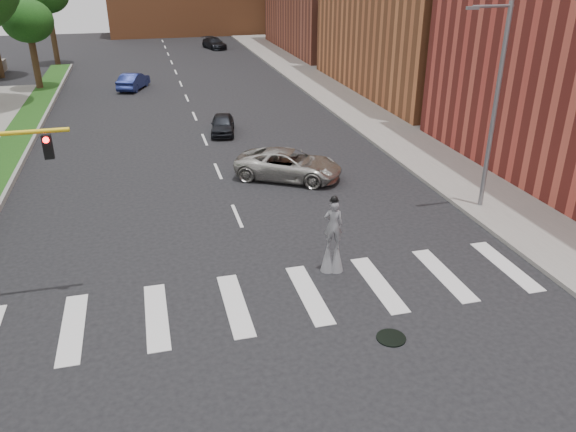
% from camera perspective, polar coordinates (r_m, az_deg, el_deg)
% --- Properties ---
extents(ground_plane, '(160.00, 160.00, 0.00)m').
position_cam_1_polar(ground_plane, '(18.42, -0.85, -10.12)').
color(ground_plane, black).
rests_on(ground_plane, ground).
extents(grass_median, '(2.00, 60.00, 0.25)m').
position_cam_1_polar(grass_median, '(37.08, -26.48, 5.83)').
color(grass_median, '#194313').
rests_on(grass_median, ground).
extents(median_curb, '(0.20, 60.00, 0.28)m').
position_cam_1_polar(median_curb, '(36.86, -24.90, 6.06)').
color(median_curb, gray).
rests_on(median_curb, ground).
extents(sidewalk_right, '(5.00, 90.00, 0.18)m').
position_cam_1_polar(sidewalk_right, '(44.07, 7.32, 10.86)').
color(sidewalk_right, gray).
rests_on(sidewalk_right, ground).
extents(manhole, '(0.90, 0.90, 0.04)m').
position_cam_1_polar(manhole, '(17.73, 10.43, -12.08)').
color(manhole, black).
rests_on(manhole, ground).
extents(streetlight, '(2.05, 0.20, 9.00)m').
position_cam_1_polar(streetlight, '(25.86, 20.17, 10.69)').
color(streetlight, slate).
rests_on(streetlight, ground).
extents(stilt_performer, '(0.83, 0.61, 3.00)m').
position_cam_1_polar(stilt_performer, '(20.35, 4.56, -2.57)').
color(stilt_performer, '#362515').
rests_on(stilt_performer, ground).
extents(suv_crossing, '(6.04, 4.98, 1.53)m').
position_cam_1_polar(suv_crossing, '(29.24, 0.06, 5.25)').
color(suv_crossing, '#AFADA5').
rests_on(suv_crossing, ground).
extents(car_near, '(2.10, 3.89, 1.26)m').
position_cam_1_polar(car_near, '(37.43, -6.66, 9.25)').
color(car_near, black).
rests_on(car_near, ground).
extents(car_mid, '(2.98, 4.65, 1.45)m').
position_cam_1_polar(car_mid, '(52.22, -15.43, 13.08)').
color(car_mid, navy).
rests_on(car_mid, ground).
extents(car_far, '(3.05, 4.98, 1.35)m').
position_cam_1_polar(car_far, '(74.96, -7.51, 17.01)').
color(car_far, black).
rests_on(car_far, ground).
extents(tree_6, '(4.13, 4.13, 7.53)m').
position_cam_1_polar(tree_6, '(53.76, -24.91, 17.45)').
color(tree_6, '#362515').
rests_on(tree_6, ground).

